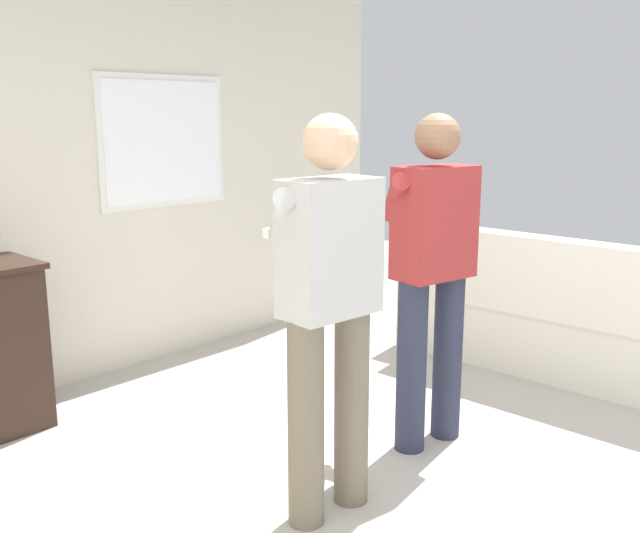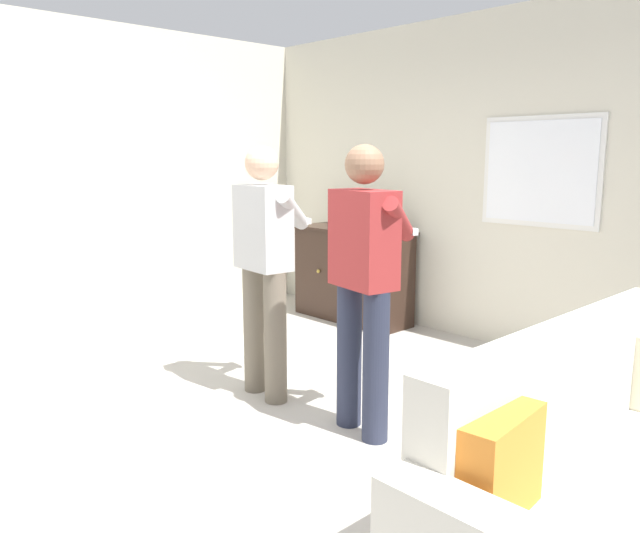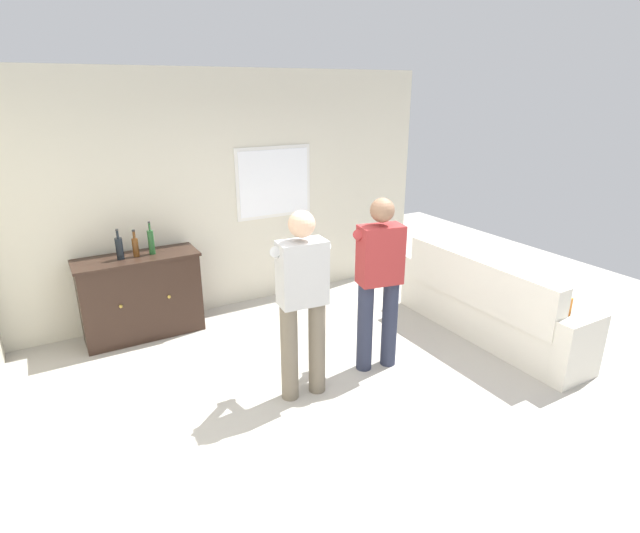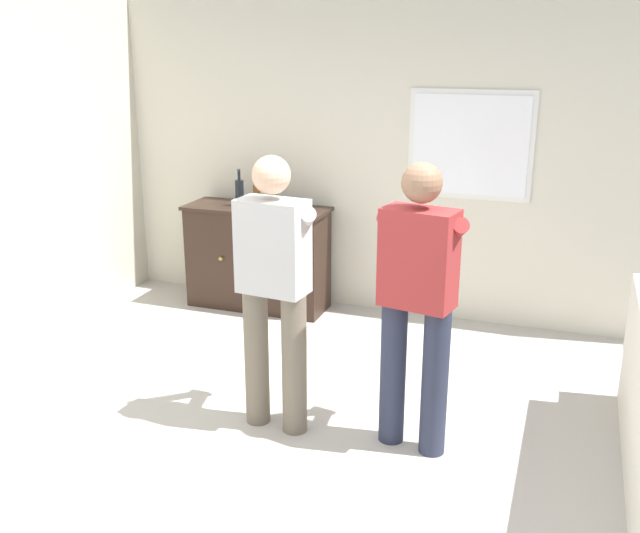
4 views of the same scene
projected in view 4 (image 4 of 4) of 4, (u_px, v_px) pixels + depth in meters
ground at (291, 469)px, 3.97m from camera, size 10.40×10.40×0.00m
wall_back_with_window at (410, 152)px, 5.93m from camera, size 5.20×0.15×2.80m
sideboard_cabinet at (258, 257)px, 6.30m from camera, size 1.26×0.49×0.91m
bottle_wine_green at (240, 192)px, 6.17m from camera, size 0.07×0.07×0.32m
bottle_liquor_amber at (257, 195)px, 6.13m from camera, size 0.06×0.06×0.29m
bottle_spirits_clear at (274, 193)px, 6.07m from camera, size 0.06×0.06×0.36m
person_standing_left at (275, 282)px, 4.16m from camera, size 0.56×0.49×1.68m
person_standing_right at (418, 295)px, 3.94m from camera, size 0.55×0.51×1.68m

